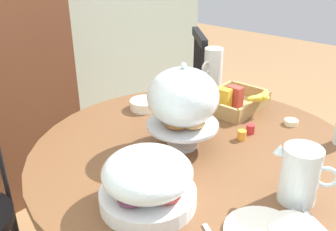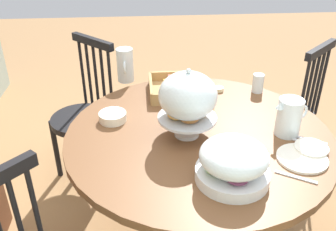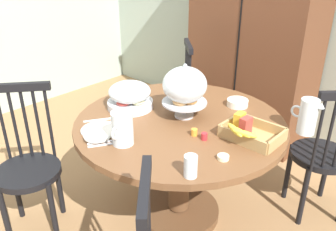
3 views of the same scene
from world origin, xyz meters
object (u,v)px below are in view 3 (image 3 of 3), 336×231
windsor_chair_by_cabinet (172,101)px  cereal_basket (248,132)px  fruit_platter_covered (130,96)px  china_plate_large (100,130)px  dining_table (180,147)px  orange_juice_pitcher (122,130)px  wooden_armoire (256,34)px  milk_pitcher (307,118)px  windsor_chair_near_window (323,157)px  drinking_glass (191,166)px  windsor_chair_facing_door (29,169)px  pastry_stand_with_dome (185,87)px  butter_dish (223,157)px  china_plate_small (97,136)px  cereal_bowl (238,103)px

windsor_chair_by_cabinet → cereal_basket: size_ratio=3.09×
fruit_platter_covered → china_plate_large: bearing=-72.2°
dining_table → orange_juice_pitcher: 0.51m
wooden_armoire → milk_pitcher: size_ratio=9.47×
milk_pitcher → china_plate_large: (-0.89, -0.78, -0.09)m
windsor_chair_by_cabinet → windsor_chair_near_window: bearing=-0.6°
fruit_platter_covered → drinking_glass: fruit_platter_covered is taller
windsor_chair_facing_door → orange_juice_pitcher: bearing=27.2°
windsor_chair_facing_door → fruit_platter_covered: 0.78m
drinking_glass → cereal_basket: bearing=88.6°
windsor_chair_near_window → drinking_glass: bearing=-104.0°
cereal_basket → drinking_glass: cereal_basket is taller
pastry_stand_with_dome → butter_dish: (0.46, -0.25, -0.19)m
windsor_chair_near_window → orange_juice_pitcher: 1.36m
pastry_stand_with_dome → milk_pitcher: 0.73m
windsor_chair_facing_door → china_plate_small: size_ratio=6.50×
windsor_chair_by_cabinet → china_plate_large: (0.41, -1.09, 0.29)m
china_plate_large → orange_juice_pitcher: bearing=-1.2°
dining_table → butter_dish: (0.44, -0.19, 0.20)m
milk_pitcher → drinking_glass: milk_pitcher is taller
china_plate_small → drinking_glass: (0.61, 0.07, 0.04)m
wooden_armoire → windsor_chair_by_cabinet: wooden_armoire is taller
cereal_basket → china_plate_small: bearing=-137.5°
windsor_chair_facing_door → drinking_glass: (1.04, 0.31, 0.34)m
pastry_stand_with_dome → china_plate_small: (-0.18, -0.54, -0.18)m
windsor_chair_near_window → china_plate_small: bearing=-127.4°
windsor_chair_near_window → pastry_stand_with_dome: 1.04m
milk_pitcher → drinking_glass: 0.81m
dining_table → milk_pitcher: (0.63, 0.36, 0.29)m
wooden_armoire → milk_pitcher: bearing=-47.6°
windsor_chair_facing_door → drinking_glass: size_ratio=8.86×
china_plate_small → butter_dish: bearing=24.9°
dining_table → fruit_platter_covered: (-0.36, -0.08, 0.28)m
orange_juice_pitcher → cereal_bowl: bearing=77.2°
cereal_bowl → butter_dish: (0.30, -0.61, -0.01)m
windsor_chair_by_cabinet → cereal_basket: 1.28m
windsor_chair_by_cabinet → fruit_platter_covered: bearing=-68.2°
windsor_chair_near_window → windsor_chair_by_cabinet: bearing=179.4°
windsor_chair_facing_door → windsor_chair_near_window: bearing=46.6°
orange_juice_pitcher → drinking_glass: 0.46m
wooden_armoire → orange_juice_pitcher: (0.25, -1.80, -0.16)m
pastry_stand_with_dome → china_plate_small: 0.60m
wooden_armoire → drinking_glass: bearing=-68.4°
butter_dish → fruit_platter_covered: bearing=172.6°
fruit_platter_covered → wooden_armoire: bearing=87.4°
windsor_chair_by_cabinet → china_plate_large: size_ratio=4.43×
dining_table → pastry_stand_with_dome: pastry_stand_with_dome is taller
milk_pitcher → pastry_stand_with_dome: bearing=-155.0°
windsor_chair_facing_door → pastry_stand_with_dome: size_ratio=2.83×
windsor_chair_by_cabinet → orange_juice_pitcher: size_ratio=5.01×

